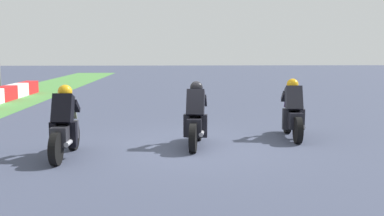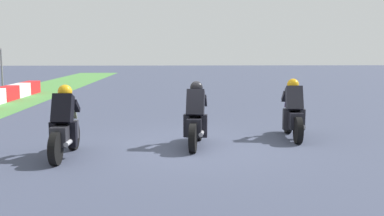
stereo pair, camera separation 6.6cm
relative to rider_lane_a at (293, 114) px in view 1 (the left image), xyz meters
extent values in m
plane|color=#3C4258|center=(-0.89, 2.54, -0.62)|extent=(120.00, 120.00, 0.00)
cube|color=red|center=(9.12, 10.44, -0.30)|extent=(1.63, 0.60, 0.64)
cube|color=silver|center=(10.79, 10.44, -0.30)|extent=(1.63, 0.60, 0.64)
cube|color=red|center=(12.46, 10.44, -0.30)|extent=(1.63, 0.60, 0.64)
cylinder|color=slate|center=(14.00, 12.41, 0.56)|extent=(0.10, 0.10, 2.37)
cylinder|color=black|center=(0.70, -0.05, -0.30)|extent=(0.65, 0.19, 0.64)
cylinder|color=black|center=(-0.69, 0.05, -0.30)|extent=(0.65, 0.19, 0.64)
cube|color=black|center=(0.00, 0.00, -0.12)|extent=(1.12, 0.40, 0.40)
ellipsoid|color=black|center=(0.10, -0.01, 0.18)|extent=(0.50, 0.34, 0.24)
cube|color=red|center=(-0.50, 0.04, -0.10)|extent=(0.07, 0.16, 0.08)
cylinder|color=#A5A5AD|center=(-0.36, -0.13, -0.25)|extent=(0.43, 0.13, 0.10)
cube|color=black|center=(-0.10, 0.01, 0.40)|extent=(0.51, 0.44, 0.66)
sphere|color=gold|center=(0.12, -0.01, 0.74)|extent=(0.32, 0.32, 0.30)
cube|color=slate|center=(0.50, -0.04, 0.22)|extent=(0.17, 0.27, 0.23)
cube|color=black|center=(-0.10, 0.21, -0.12)|extent=(0.19, 0.15, 0.52)
cube|color=black|center=(-0.13, -0.19, -0.12)|extent=(0.19, 0.15, 0.52)
cube|color=black|center=(0.30, 0.16, 0.42)|extent=(0.39, 0.13, 0.31)
cube|color=black|center=(0.27, -0.20, 0.42)|extent=(0.39, 0.13, 0.31)
cylinder|color=black|center=(-0.18, 2.41, -0.30)|extent=(0.65, 0.23, 0.64)
cylinder|color=black|center=(-1.57, 2.61, -0.30)|extent=(0.65, 0.23, 0.64)
cube|color=black|center=(-0.88, 2.51, -0.12)|extent=(1.13, 0.47, 0.40)
ellipsoid|color=black|center=(-0.78, 2.50, 0.18)|extent=(0.52, 0.37, 0.24)
cube|color=red|center=(-1.38, 2.58, -0.10)|extent=(0.08, 0.17, 0.08)
cylinder|color=#A5A5AD|center=(-1.25, 2.40, -0.25)|extent=(0.43, 0.16, 0.10)
cube|color=black|center=(-0.98, 2.53, 0.40)|extent=(0.54, 0.46, 0.66)
sphere|color=black|center=(-0.76, 2.49, 0.74)|extent=(0.34, 0.34, 0.30)
cube|color=slate|center=(-0.38, 2.44, 0.22)|extent=(0.19, 0.28, 0.23)
cube|color=black|center=(-0.97, 2.73, -0.12)|extent=(0.20, 0.16, 0.52)
cube|color=black|center=(-1.02, 2.33, -0.12)|extent=(0.20, 0.16, 0.52)
cube|color=black|center=(-0.57, 2.65, 0.42)|extent=(0.40, 0.15, 0.31)
cube|color=black|center=(-0.62, 2.29, 0.42)|extent=(0.40, 0.15, 0.31)
cylinder|color=black|center=(-1.14, 5.28, -0.30)|extent=(0.64, 0.16, 0.64)
cylinder|color=black|center=(-2.54, 5.32, -0.30)|extent=(0.64, 0.16, 0.64)
cube|color=#26262C|center=(-1.84, 5.30, -0.12)|extent=(1.11, 0.35, 0.40)
ellipsoid|color=#26262C|center=(-1.74, 5.29, 0.18)|extent=(0.49, 0.31, 0.24)
cube|color=red|center=(-2.35, 5.31, -0.10)|extent=(0.06, 0.16, 0.08)
cylinder|color=#A5A5AD|center=(-2.19, 5.15, -0.25)|extent=(0.42, 0.11, 0.10)
cube|color=black|center=(-1.94, 5.30, 0.40)|extent=(0.50, 0.41, 0.66)
sphere|color=gold|center=(-1.72, 5.29, 0.74)|extent=(0.31, 0.31, 0.30)
cube|color=gray|center=(-1.34, 5.28, 0.22)|extent=(0.16, 0.26, 0.23)
cube|color=black|center=(-1.95, 5.50, -0.12)|extent=(0.18, 0.15, 0.52)
cube|color=black|center=(-1.96, 5.10, -0.12)|extent=(0.18, 0.15, 0.52)
cube|color=black|center=(-1.55, 5.47, 0.42)|extent=(0.39, 0.11, 0.31)
cube|color=black|center=(-1.56, 5.11, 0.42)|extent=(0.39, 0.11, 0.31)
camera|label=1|loc=(-11.23, 3.10, 1.58)|focal=42.38mm
camera|label=2|loc=(-11.24, 3.03, 1.58)|focal=42.38mm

